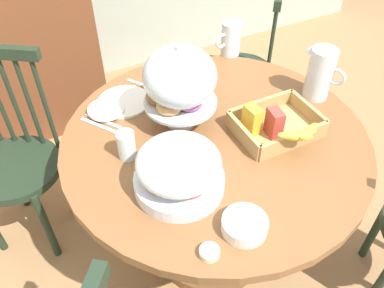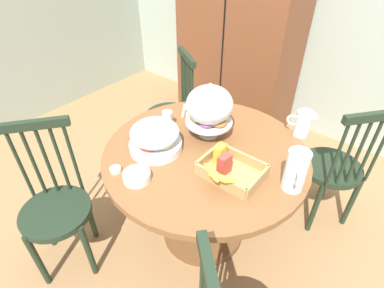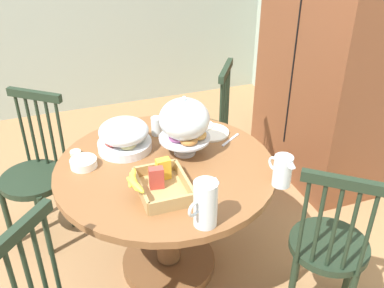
{
  "view_description": "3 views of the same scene",
  "coord_description": "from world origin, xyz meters",
  "px_view_note": "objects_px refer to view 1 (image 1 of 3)",
  "views": [
    {
      "loc": [
        -0.6,
        -0.89,
        1.76
      ],
      "look_at": [
        -0.12,
        0.07,
        0.74
      ],
      "focal_mm": 37.41,
      "sensor_mm": 36.0,
      "label": 1
    },
    {
      "loc": [
        0.77,
        -1.03,
        1.81
      ],
      "look_at": [
        -0.12,
        0.07,
        0.74
      ],
      "focal_mm": 28.21,
      "sensor_mm": 36.0,
      "label": 2
    },
    {
      "loc": [
        1.87,
        -0.45,
        2.04
      ],
      "look_at": [
        -0.02,
        0.22,
        0.84
      ],
      "focal_mm": 41.34,
      "sensor_mm": 36.0,
      "label": 3
    }
  ],
  "objects_px": {
    "cereal_basket": "(276,126)",
    "cereal_bowl": "(245,225)",
    "china_plate_large": "(124,102)",
    "drinking_glass": "(126,145)",
    "orange_juice_pitcher": "(320,76)",
    "pastry_stand_with_dome": "(180,80)",
    "milk_pitcher": "(231,40)",
    "dining_table": "(213,175)",
    "windsor_chair_facing_door": "(18,164)",
    "fruit_platter_covered": "(179,169)",
    "windsor_chair_by_cabinet": "(243,73)",
    "china_plate_small": "(106,109)",
    "butter_dish": "(209,252)"
  },
  "relations": [
    {
      "from": "windsor_chair_by_cabinet",
      "to": "china_plate_small",
      "type": "height_order",
      "value": "windsor_chair_by_cabinet"
    },
    {
      "from": "cereal_bowl",
      "to": "windsor_chair_facing_door",
      "type": "bearing_deg",
      "value": 123.11
    },
    {
      "from": "china_plate_large",
      "to": "butter_dish",
      "type": "xyz_separation_m",
      "value": [
        -0.02,
        -0.79,
        0.01
      ]
    },
    {
      "from": "china_plate_small",
      "to": "cereal_bowl",
      "type": "xyz_separation_m",
      "value": [
        0.19,
        -0.73,
        0.01
      ]
    },
    {
      "from": "pastry_stand_with_dome",
      "to": "milk_pitcher",
      "type": "xyz_separation_m",
      "value": [
        0.44,
        0.36,
        -0.12
      ]
    },
    {
      "from": "windsor_chair_facing_door",
      "to": "pastry_stand_with_dome",
      "type": "relative_size",
      "value": 2.83
    },
    {
      "from": "cereal_basket",
      "to": "drinking_glass",
      "type": "relative_size",
      "value": 2.87
    },
    {
      "from": "pastry_stand_with_dome",
      "to": "milk_pitcher",
      "type": "distance_m",
      "value": 0.58
    },
    {
      "from": "fruit_platter_covered",
      "to": "china_plate_large",
      "type": "relative_size",
      "value": 1.36
    },
    {
      "from": "dining_table",
      "to": "china_plate_large",
      "type": "distance_m",
      "value": 0.48
    },
    {
      "from": "milk_pitcher",
      "to": "butter_dish",
      "type": "distance_m",
      "value": 1.12
    },
    {
      "from": "windsor_chair_by_cabinet",
      "to": "china_plate_large",
      "type": "distance_m",
      "value": 0.92
    },
    {
      "from": "windsor_chair_by_cabinet",
      "to": "drinking_glass",
      "type": "xyz_separation_m",
      "value": [
        -0.91,
        -0.62,
        0.34
      ]
    },
    {
      "from": "pastry_stand_with_dome",
      "to": "cereal_basket",
      "type": "xyz_separation_m",
      "value": [
        0.29,
        -0.23,
        -0.15
      ]
    },
    {
      "from": "cereal_basket",
      "to": "orange_juice_pitcher",
      "type": "bearing_deg",
      "value": 23.02
    },
    {
      "from": "china_plate_small",
      "to": "orange_juice_pitcher",
      "type": "bearing_deg",
      "value": -19.3
    },
    {
      "from": "windsor_chair_by_cabinet",
      "to": "milk_pitcher",
      "type": "relative_size",
      "value": 5.59
    },
    {
      "from": "dining_table",
      "to": "orange_juice_pitcher",
      "type": "relative_size",
      "value": 5.34
    },
    {
      "from": "windsor_chair_facing_door",
      "to": "milk_pitcher",
      "type": "bearing_deg",
      "value": -0.82
    },
    {
      "from": "cereal_basket",
      "to": "cereal_bowl",
      "type": "height_order",
      "value": "cereal_basket"
    },
    {
      "from": "china_plate_large",
      "to": "cereal_basket",
      "type": "bearing_deg",
      "value": -44.86
    },
    {
      "from": "fruit_platter_covered",
      "to": "milk_pitcher",
      "type": "relative_size",
      "value": 1.72
    },
    {
      "from": "orange_juice_pitcher",
      "to": "china_plate_large",
      "type": "xyz_separation_m",
      "value": [
        -0.74,
        0.32,
        -0.09
      ]
    },
    {
      "from": "milk_pitcher",
      "to": "china_plate_small",
      "type": "height_order",
      "value": "milk_pitcher"
    },
    {
      "from": "windsor_chair_facing_door",
      "to": "cereal_basket",
      "type": "height_order",
      "value": "windsor_chair_facing_door"
    },
    {
      "from": "milk_pitcher",
      "to": "cereal_bowl",
      "type": "relative_size",
      "value": 1.25
    },
    {
      "from": "cereal_bowl",
      "to": "butter_dish",
      "type": "xyz_separation_m",
      "value": [
        -0.13,
        -0.03,
        -0.01
      ]
    },
    {
      "from": "milk_pitcher",
      "to": "china_plate_large",
      "type": "distance_m",
      "value": 0.61
    },
    {
      "from": "butter_dish",
      "to": "cereal_bowl",
      "type": "bearing_deg",
      "value": 11.43
    },
    {
      "from": "dining_table",
      "to": "cereal_basket",
      "type": "distance_m",
      "value": 0.35
    },
    {
      "from": "windsor_chair_facing_door",
      "to": "butter_dish",
      "type": "relative_size",
      "value": 16.25
    },
    {
      "from": "china_plate_large",
      "to": "fruit_platter_covered",
      "type": "bearing_deg",
      "value": -89.13
    },
    {
      "from": "orange_juice_pitcher",
      "to": "drinking_glass",
      "type": "bearing_deg",
      "value": 179.02
    },
    {
      "from": "windsor_chair_facing_door",
      "to": "drinking_glass",
      "type": "height_order",
      "value": "windsor_chair_facing_door"
    },
    {
      "from": "butter_dish",
      "to": "dining_table",
      "type": "bearing_deg",
      "value": 58.75
    },
    {
      "from": "dining_table",
      "to": "china_plate_small",
      "type": "height_order",
      "value": "china_plate_small"
    },
    {
      "from": "dining_table",
      "to": "drinking_glass",
      "type": "xyz_separation_m",
      "value": [
        -0.33,
        0.05,
        0.27
      ]
    },
    {
      "from": "pastry_stand_with_dome",
      "to": "butter_dish",
      "type": "height_order",
      "value": "pastry_stand_with_dome"
    },
    {
      "from": "orange_juice_pitcher",
      "to": "pastry_stand_with_dome",
      "type": "bearing_deg",
      "value": 169.96
    },
    {
      "from": "butter_dish",
      "to": "cereal_basket",
      "type": "bearing_deg",
      "value": 35.98
    },
    {
      "from": "drinking_glass",
      "to": "cereal_bowl",
      "type": "bearing_deg",
      "value": -65.76
    },
    {
      "from": "milk_pitcher",
      "to": "cereal_basket",
      "type": "bearing_deg",
      "value": -104.21
    },
    {
      "from": "milk_pitcher",
      "to": "butter_dish",
      "type": "height_order",
      "value": "milk_pitcher"
    },
    {
      "from": "cereal_bowl",
      "to": "china_plate_large",
      "type": "bearing_deg",
      "value": 98.22
    },
    {
      "from": "orange_juice_pitcher",
      "to": "drinking_glass",
      "type": "distance_m",
      "value": 0.84
    },
    {
      "from": "windsor_chair_facing_door",
      "to": "drinking_glass",
      "type": "relative_size",
      "value": 8.86
    },
    {
      "from": "cereal_bowl",
      "to": "butter_dish",
      "type": "bearing_deg",
      "value": -168.57
    },
    {
      "from": "dining_table",
      "to": "cereal_bowl",
      "type": "bearing_deg",
      "value": -107.63
    },
    {
      "from": "china_plate_large",
      "to": "drinking_glass",
      "type": "bearing_deg",
      "value": -107.36
    },
    {
      "from": "pastry_stand_with_dome",
      "to": "windsor_chair_by_cabinet",
      "type": "bearing_deg",
      "value": 39.11
    }
  ]
}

